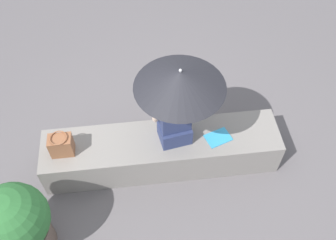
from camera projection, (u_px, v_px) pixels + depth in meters
ground_plane at (162, 162)px, 4.73m from camera, size 14.00×14.00×0.00m
stone_bench at (162, 151)px, 4.54m from camera, size 2.75×0.60×0.48m
person_seated at (175, 117)px, 4.06m from camera, size 0.50×0.33×0.90m
parasol at (180, 79)px, 3.57m from camera, size 0.91×0.91×1.12m
handbag_black at (61, 145)px, 4.14m from camera, size 0.25×0.19×0.28m
magazine at (218, 138)px, 4.36m from camera, size 0.33×0.28×0.01m
planter_near at (16, 224)px, 3.66m from camera, size 0.71×0.71×1.01m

